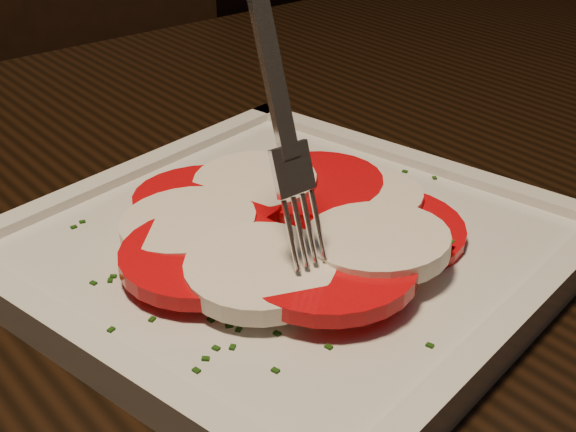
# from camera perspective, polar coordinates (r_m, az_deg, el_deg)

# --- Properties ---
(table) EXTENTS (1.26, 0.90, 0.75)m
(table) POSITION_cam_1_polar(r_m,az_deg,el_deg) (0.59, 1.80, -6.68)
(table) COLOR black
(table) RESTS_ON ground
(chair) EXTENTS (0.53, 0.53, 0.93)m
(chair) POSITION_cam_1_polar(r_m,az_deg,el_deg) (1.19, -13.93, 5.27)
(chair) COLOR black
(chair) RESTS_ON ground
(plate) EXTENTS (0.35, 0.35, 0.01)m
(plate) POSITION_cam_1_polar(r_m,az_deg,el_deg) (0.45, 0.00, -2.49)
(plate) COLOR silver
(plate) RESTS_ON table
(caprese_salad) EXTENTS (0.24, 0.23, 0.03)m
(caprese_salad) POSITION_cam_1_polar(r_m,az_deg,el_deg) (0.45, -0.00, -0.58)
(caprese_salad) COLOR red
(caprese_salad) RESTS_ON plate
(fork) EXTENTS (0.03, 0.07, 0.19)m
(fork) POSITION_cam_1_polar(r_m,az_deg,el_deg) (0.38, -1.97, 11.01)
(fork) COLOR white
(fork) RESTS_ON caprese_salad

